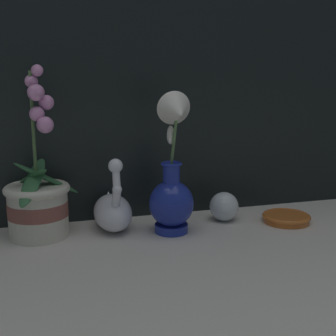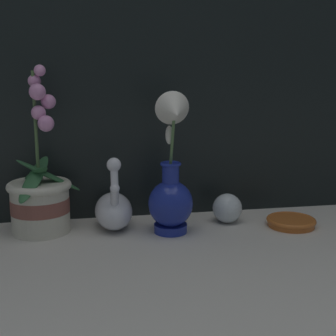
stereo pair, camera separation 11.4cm
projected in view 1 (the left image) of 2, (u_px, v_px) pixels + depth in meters
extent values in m
plane|color=beige|center=(185.00, 247.00, 1.05)|extent=(2.80, 2.80, 0.00)
cylinder|color=beige|center=(38.00, 211.00, 1.11)|extent=(0.14, 0.14, 0.12)
cylinder|color=brown|center=(38.00, 209.00, 1.11)|extent=(0.14, 0.14, 0.03)
torus|color=beige|center=(37.00, 189.00, 1.10)|extent=(0.15, 0.15, 0.02)
cylinder|color=#4C6B3D|center=(33.00, 130.00, 1.07)|extent=(0.01, 0.01, 0.27)
ellipsoid|color=#2D6038|center=(47.00, 178.00, 1.11)|extent=(0.16, 0.07, 0.10)
ellipsoid|color=#2D6038|center=(32.00, 178.00, 1.11)|extent=(0.10, 0.15, 0.08)
ellipsoid|color=#2D6038|center=(33.00, 182.00, 1.07)|extent=(0.09, 0.15, 0.09)
sphere|color=#DB8EC6|center=(37.00, 70.00, 1.05)|extent=(0.03, 0.03, 0.03)
sphere|color=#DB8EC6|center=(31.00, 81.00, 1.06)|extent=(0.03, 0.03, 0.03)
sphere|color=#DB8EC6|center=(36.00, 92.00, 1.04)|extent=(0.04, 0.04, 0.04)
sphere|color=#DB8EC6|center=(46.00, 103.00, 1.07)|extent=(0.03, 0.03, 0.03)
sphere|color=#DB8EC6|center=(37.00, 114.00, 1.05)|extent=(0.03, 0.03, 0.03)
sphere|color=#DB8EC6|center=(45.00, 125.00, 1.05)|extent=(0.04, 0.04, 0.04)
ellipsoid|color=white|center=(113.00, 213.00, 1.16)|extent=(0.09, 0.15, 0.09)
cone|color=white|center=(109.00, 201.00, 1.21)|extent=(0.05, 0.06, 0.06)
cylinder|color=white|center=(116.00, 199.00, 1.10)|extent=(0.02, 0.05, 0.06)
sphere|color=white|center=(117.00, 190.00, 1.08)|extent=(0.02, 0.02, 0.02)
cylinder|color=white|center=(116.00, 178.00, 1.08)|extent=(0.02, 0.03, 0.06)
sphere|color=white|center=(115.00, 166.00, 1.08)|extent=(0.03, 0.03, 0.03)
cylinder|color=navy|center=(170.00, 228.00, 1.15)|extent=(0.08, 0.08, 0.02)
ellipsoid|color=navy|center=(170.00, 204.00, 1.14)|extent=(0.11, 0.11, 0.11)
cylinder|color=navy|center=(170.00, 174.00, 1.12)|extent=(0.04, 0.04, 0.05)
torus|color=navy|center=(170.00, 164.00, 1.12)|extent=(0.05, 0.05, 0.01)
cylinder|color=#567A47|center=(172.00, 142.00, 1.09)|extent=(0.01, 0.04, 0.11)
cone|color=white|center=(176.00, 112.00, 1.05)|extent=(0.08, 0.08, 0.09)
ellipsoid|color=white|center=(171.00, 135.00, 1.09)|extent=(0.02, 0.02, 0.04)
sphere|color=silver|center=(224.00, 206.00, 1.23)|extent=(0.08, 0.08, 0.08)
cylinder|color=#C66628|center=(286.00, 218.00, 1.22)|extent=(0.12, 0.12, 0.02)
torus|color=#C66628|center=(286.00, 216.00, 1.22)|extent=(0.13, 0.13, 0.01)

